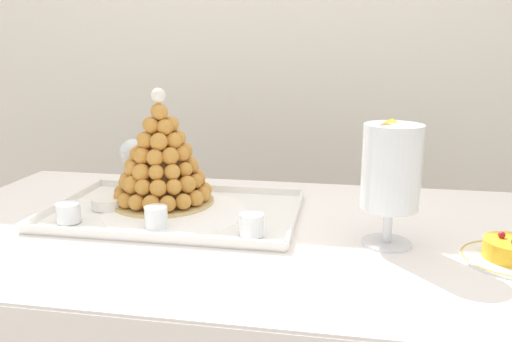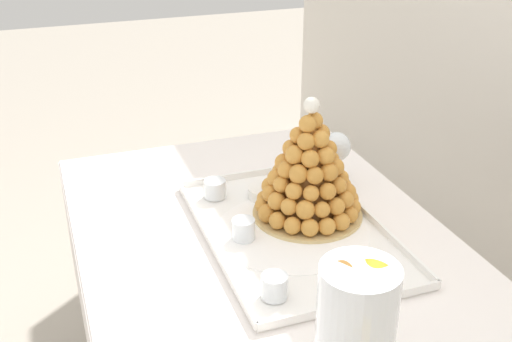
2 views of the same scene
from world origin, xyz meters
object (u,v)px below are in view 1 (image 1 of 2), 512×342
croquembouche (162,160)px  creme_brulee_ramekin (109,202)px  dessert_cup_centre (252,225)px  wine_glass (133,154)px  fruit_tart_plate (511,254)px  serving_tray (176,212)px  macaron_goblet (391,169)px  dessert_cup_left (69,213)px  dessert_cup_mid_left (156,218)px

croquembouche → creme_brulee_ramekin: croquembouche is taller
dessert_cup_centre → wine_glass: size_ratio=0.36×
creme_brulee_ramekin → fruit_tart_plate: bearing=-9.7°
croquembouche → wine_glass: croquembouche is taller
serving_tray → macaron_goblet: 0.55m
serving_tray → fruit_tart_plate: 0.76m
macaron_goblet → serving_tray: bearing=167.6°
dessert_cup_centre → creme_brulee_ramekin: bearing=162.1°
macaron_goblet → creme_brulee_ramekin: bearing=170.8°
croquembouche → dessert_cup_left: croquembouche is taller
creme_brulee_ramekin → dessert_cup_left: bearing=-109.4°
serving_tray → dessert_cup_centre: bearing=-30.5°
dessert_cup_centre → dessert_cup_left: bearing=179.1°
creme_brulee_ramekin → wine_glass: wine_glass is taller
dessert_cup_left → dessert_cup_mid_left: size_ratio=1.07×
croquembouche → wine_glass: (-0.14, 0.14, -0.02)m
creme_brulee_ramekin → serving_tray: bearing=0.3°
macaron_goblet → wine_glass: size_ratio=1.83×
creme_brulee_ramekin → macaron_goblet: macaron_goblet is taller
macaron_goblet → wine_glass: macaron_goblet is taller
serving_tray → creme_brulee_ramekin: size_ratio=6.93×
creme_brulee_ramekin → dessert_cup_centre: bearing=-17.9°
macaron_goblet → wine_glass: (-0.71, 0.32, -0.06)m
wine_glass → dessert_cup_left: bearing=-94.5°
croquembouche → macaron_goblet: croquembouche is taller
creme_brulee_ramekin → wine_glass: (-0.02, 0.20, 0.08)m
serving_tray → fruit_tart_plate: bearing=-12.0°
dessert_cup_centre → macaron_goblet: size_ratio=0.20×
serving_tray → dessert_cup_left: (-0.22, -0.12, 0.02)m
croquembouche → dessert_cup_centre: 0.35m
croquembouche → dessert_cup_mid_left: croquembouche is taller
croquembouche → dessert_cup_left: size_ratio=5.36×
creme_brulee_ramekin → fruit_tart_plate: fruit_tart_plate is taller
dessert_cup_mid_left → creme_brulee_ramekin: dessert_cup_mid_left is taller
dessert_cup_left → dessert_cup_mid_left: 0.22m
croquembouche → dessert_cup_centre: (0.28, -0.19, -0.09)m
fruit_tart_plate → wine_glass: wine_glass is taller
serving_tray → dessert_cup_centre: size_ratio=11.45×
dessert_cup_mid_left → dessert_cup_centre: same height
dessert_cup_left → dessert_cup_centre: (0.44, -0.01, 0.00)m
croquembouche → macaron_goblet: size_ratio=1.11×
wine_glass → macaron_goblet: bearing=-24.1°
croquembouche → macaron_goblet: (0.57, -0.18, 0.04)m
dessert_cup_mid_left → dessert_cup_centre: bearing=-2.9°
serving_tray → croquembouche: size_ratio=2.03×
serving_tray → creme_brulee_ramekin: creme_brulee_ramekin is taller
dessert_cup_mid_left → macaron_goblet: macaron_goblet is taller
dessert_cup_left → wine_glass: (0.03, 0.33, 0.08)m
croquembouche → dessert_cup_mid_left: size_ratio=5.73×
wine_glass → croquembouche: bearing=-45.0°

